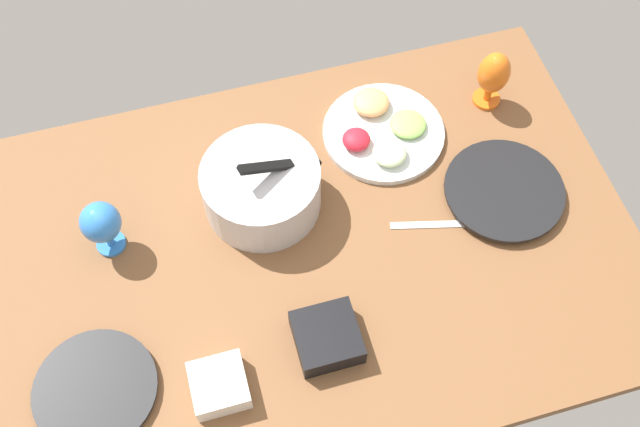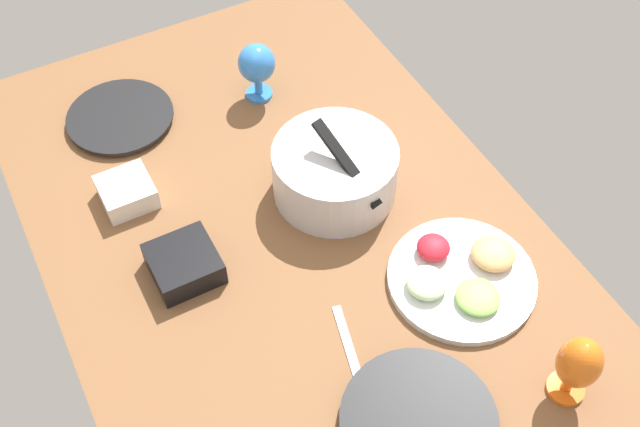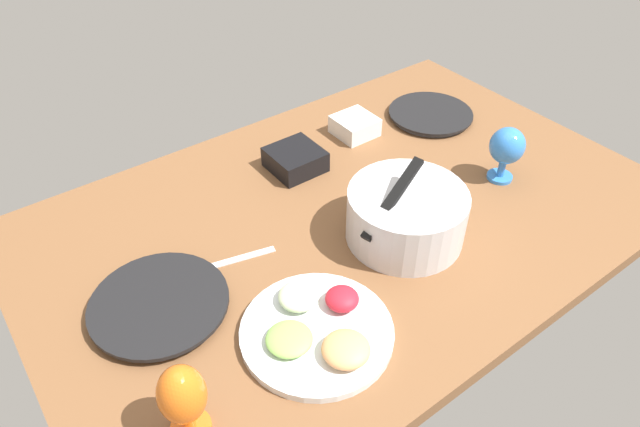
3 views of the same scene
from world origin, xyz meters
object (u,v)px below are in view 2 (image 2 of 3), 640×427
object	(u,v)px
dinner_plate_left	(120,118)
dinner_plate_right	(419,422)
hurricane_glass_orange	(578,365)
square_bowl_black	(184,263)
hurricane_glass_blue	(257,65)
fruit_platter	(461,275)
mixing_bowl	(335,170)
square_bowl_white	(127,191)

from	to	relation	value
dinner_plate_left	dinner_plate_right	xyz separation A→B (cm)	(102.92, 22.44, 0.31)
hurricane_glass_orange	square_bowl_black	xyz separation A→B (cm)	(-59.80, -54.00, -6.91)
dinner_plate_left	hurricane_glass_blue	world-z (taller)	hurricane_glass_blue
dinner_plate_left	hurricane_glass_blue	size ratio (longest dim) A/B	1.70
dinner_plate_left	fruit_platter	xyz separation A→B (cm)	(79.86, 47.85, 0.79)
hurricane_glass_orange	dinner_plate_right	bearing A→B (deg)	-104.17
mixing_bowl	hurricane_glass_orange	bearing A→B (deg)	12.98
dinner_plate_right	fruit_platter	bearing A→B (deg)	132.23
dinner_plate_right	hurricane_glass_blue	bearing A→B (deg)	172.70
mixing_bowl	square_bowl_white	world-z (taller)	mixing_bowl
square_bowl_black	fruit_platter	bearing A→B (deg)	59.80
fruit_platter	square_bowl_white	size ratio (longest dim) A/B	2.71
square_bowl_black	dinner_plate_left	bearing A→B (deg)	176.83
mixing_bowl	square_bowl_white	bearing A→B (deg)	-114.61
hurricane_glass_orange	square_bowl_black	world-z (taller)	hurricane_glass_orange
dinner_plate_right	fruit_platter	world-z (taller)	fruit_platter
hurricane_glass_blue	dinner_plate_left	bearing A→B (deg)	-102.80
fruit_platter	square_bowl_white	xyz separation A→B (cm)	(-54.26, -54.73, 1.29)
dinner_plate_right	hurricane_glass_blue	world-z (taller)	hurricane_glass_blue
dinner_plate_right	square_bowl_black	world-z (taller)	square_bowl_black
hurricane_glass_blue	hurricane_glass_orange	world-z (taller)	hurricane_glass_orange
fruit_platter	hurricane_glass_blue	xyz separation A→B (cm)	(-71.99, -13.24, 8.18)
square_bowl_white	hurricane_glass_blue	bearing A→B (deg)	113.14
dinner_plate_right	hurricane_glass_orange	xyz separation A→B (cm)	(7.26, 28.76, 8.87)
hurricane_glass_orange	hurricane_glass_blue	bearing A→B (deg)	-170.79
dinner_plate_right	mixing_bowl	size ratio (longest dim) A/B	1.00
hurricane_glass_orange	square_bowl_white	bearing A→B (deg)	-145.52
square_bowl_black	dinner_plate_right	bearing A→B (deg)	25.66
mixing_bowl	fruit_platter	world-z (taller)	mixing_bowl
hurricane_glass_orange	square_bowl_white	distance (cm)	102.85
square_bowl_white	square_bowl_black	world-z (taller)	square_bowl_black
mixing_bowl	fruit_platter	xyz separation A→B (cm)	(34.50, 11.59, -5.27)
square_bowl_white	square_bowl_black	size ratio (longest dim) A/B	0.84
mixing_bowl	hurricane_glass_orange	xyz separation A→B (cm)	(64.82, 14.94, 3.12)
square_bowl_white	mixing_bowl	bearing A→B (deg)	65.39
mixing_bowl	hurricane_glass_orange	size ratio (longest dim) A/B	1.72
dinner_plate_left	mixing_bowl	xyz separation A→B (cm)	(45.36, 36.26, 6.06)
square_bowl_black	mixing_bowl	bearing A→B (deg)	97.33
dinner_plate_right	fruit_platter	distance (cm)	34.32
dinner_plate_right	square_bowl_black	distance (cm)	58.32
dinner_plate_right	square_bowl_white	distance (cm)	82.71
hurricane_glass_blue	hurricane_glass_orange	xyz separation A→B (cm)	(102.32, 16.59, 0.21)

